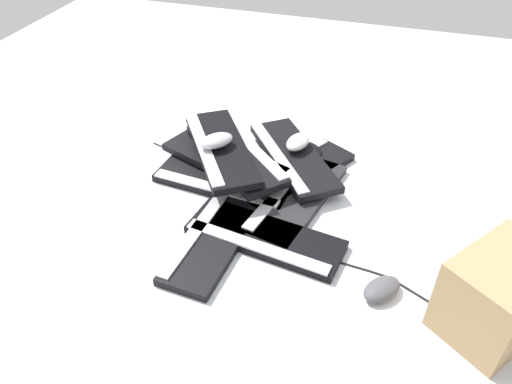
# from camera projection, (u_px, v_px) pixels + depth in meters

# --- Properties ---
(ground_plane) EXTENTS (3.20, 3.20, 0.00)m
(ground_plane) POSITION_uv_depth(u_px,v_px,m) (250.00, 192.00, 1.57)
(ground_plane) COLOR silver
(keyboard_0) EXTENTS (0.46, 0.35, 0.03)m
(keyboard_0) POSITION_uv_depth(u_px,v_px,m) (294.00, 173.00, 1.63)
(keyboard_0) COLOR black
(keyboard_0) RESTS_ON ground
(keyboard_1) EXTENTS (0.19, 0.45, 0.03)m
(keyboard_1) POSITION_uv_depth(u_px,v_px,m) (223.00, 182.00, 1.59)
(keyboard_1) COLOR black
(keyboard_1) RESTS_ON ground
(keyboard_2) EXTENTS (0.45, 0.19, 0.03)m
(keyboard_2) POSITION_uv_depth(u_px,v_px,m) (216.00, 235.00, 1.40)
(keyboard_2) COLOR black
(keyboard_2) RESTS_ON ground
(keyboard_3) EXTENTS (0.21, 0.46, 0.03)m
(keyboard_3) POSITION_uv_depth(u_px,v_px,m) (265.00, 237.00, 1.39)
(keyboard_3) COLOR black
(keyboard_3) RESTS_ON ground
(keyboard_4) EXTENTS (0.46, 0.24, 0.03)m
(keyboard_4) POSITION_uv_depth(u_px,v_px,m) (296.00, 198.00, 1.53)
(keyboard_4) COLOR #232326
(keyboard_4) RESTS_ON ground
(keyboard_5) EXTENTS (0.30, 0.46, 0.03)m
(keyboard_5) POSITION_uv_depth(u_px,v_px,m) (226.00, 159.00, 1.64)
(keyboard_5) COLOR black
(keyboard_5) RESTS_ON keyboard_1
(keyboard_6) EXTENTS (0.44, 0.39, 0.03)m
(keyboard_6) POSITION_uv_depth(u_px,v_px,m) (293.00, 156.00, 1.65)
(keyboard_6) COLOR black
(keyboard_6) RESTS_ON keyboard_0
(keyboard_7) EXTENTS (0.41, 0.42, 0.03)m
(keyboard_7) POSITION_uv_depth(u_px,v_px,m) (236.00, 154.00, 1.61)
(keyboard_7) COLOR black
(keyboard_7) RESTS_ON keyboard_5
(keyboard_8) EXTENTS (0.45, 0.37, 0.03)m
(keyboard_8) POSITION_uv_depth(u_px,v_px,m) (220.00, 149.00, 1.58)
(keyboard_8) COLOR black
(keyboard_8) RESTS_ON keyboard_7
(mouse_0) EXTENTS (0.12, 0.09, 0.04)m
(mouse_0) POSITION_uv_depth(u_px,v_px,m) (298.00, 142.00, 1.66)
(mouse_0) COLOR silver
(mouse_0) RESTS_ON keyboard_6
(mouse_1) EXTENTS (0.13, 0.12, 0.04)m
(mouse_1) POSITION_uv_depth(u_px,v_px,m) (216.00, 141.00, 1.55)
(mouse_1) COLOR #B7B7BC
(mouse_1) RESTS_ON keyboard_8
(mouse_2) EXTENTS (0.13, 0.12, 0.04)m
(mouse_2) POSITION_uv_depth(u_px,v_px,m) (382.00, 289.00, 1.24)
(mouse_2) COLOR #4C4C51
(mouse_2) RESTS_ON ground
(mouse_3) EXTENTS (0.13, 0.12, 0.04)m
(mouse_3) POSITION_uv_depth(u_px,v_px,m) (311.00, 151.00, 1.72)
(mouse_3) COLOR black
(mouse_3) RESTS_ON ground
(cable_0) EXTENTS (0.51, 0.50, 0.01)m
(cable_0) POSITION_uv_depth(u_px,v_px,m) (341.00, 235.00, 1.41)
(cable_0) COLOR black
(cable_0) RESTS_ON ground
(cable_1) EXTENTS (0.17, 0.44, 0.01)m
(cable_1) POSITION_uv_depth(u_px,v_px,m) (210.00, 157.00, 1.72)
(cable_1) COLOR black
(cable_1) RESTS_ON ground
(cardboard_box) EXTENTS (0.31, 0.29, 0.20)m
(cardboard_box) POSITION_uv_depth(u_px,v_px,m) (499.00, 295.00, 1.12)
(cardboard_box) COLOR tan
(cardboard_box) RESTS_ON ground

